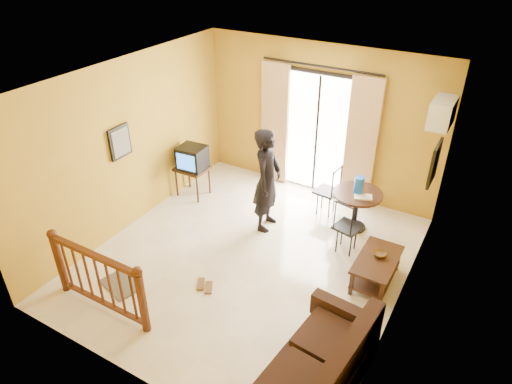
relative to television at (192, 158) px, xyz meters
The scene contains 19 objects.
ground 2.32m from the television, 30.86° to the right, with size 5.00×5.00×0.00m, color beige.
room_shell 2.36m from the television, 30.86° to the right, with size 5.00×5.00×5.00m.
balcony_door 2.32m from the television, 35.12° to the left, with size 2.25×0.14×2.46m.
tv_table 0.29m from the television, behind, with size 0.58×0.48×0.58m.
television is the anchor object (origin of this frame).
picture_left 1.56m from the television, 104.74° to the right, with size 0.05×0.42×0.52m.
dining_table 3.05m from the television, ahead, with size 0.82×0.82×0.69m.
water_jug 3.04m from the television, ahead, with size 0.16×0.16×0.29m, color blue.
serving_tray 3.15m from the television, ahead, with size 0.28×0.18×0.02m, color beige.
dining_chairs 2.87m from the television, ahead, with size 1.16×1.30×0.95m.
air_conditioner 4.27m from the television, 11.87° to the left, with size 0.31×0.60×0.40m.
botanical_print 4.18m from the television, ahead, with size 0.05×0.50×0.60m.
coffee_table 3.81m from the television, 10.08° to the right, with size 0.53×0.95×0.42m.
bowl 3.78m from the television, ahead, with size 0.19×0.19×0.06m, color brown.
sofa 4.63m from the television, 36.00° to the right, with size 0.97×1.83×0.84m.
standing_person 1.69m from the television, ahead, with size 0.65×0.43×1.78m, color black.
stair_balustrade 3.11m from the television, 76.58° to the right, with size 1.63×0.13×1.04m.
doormat 2.75m from the television, 77.25° to the right, with size 0.60×0.40×0.02m, color #514C41.
sandals 2.70m from the television, 50.44° to the right, with size 0.35×0.27×0.03m.
Camera 1 is at (2.88, -4.77, 4.54)m, focal length 32.00 mm.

